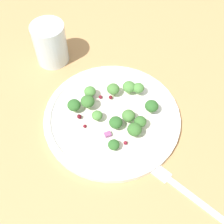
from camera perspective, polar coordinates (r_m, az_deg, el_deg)
ground_plane at (r=65.32cm, az=-2.66°, el=-2.64°), size 180.00×180.00×2.00cm
plate at (r=64.28cm, az=0.00°, el=-0.93°), size 28.97×28.97×1.70cm
dressing_pool at (r=63.92cm, az=0.00°, el=-0.71°), size 16.80×16.80×0.20cm
broccoli_floret_0 at (r=65.40cm, az=-4.18°, el=3.85°), size 2.56×2.56×2.59cm
broccoli_floret_1 at (r=65.98cm, az=5.00°, el=4.52°), size 2.51×2.51×2.54cm
broccoli_floret_2 at (r=65.46cm, az=0.46°, el=4.24°), size 2.74×2.74×2.78cm
broccoli_floret_3 at (r=63.24cm, az=-4.62°, el=1.98°), size 2.94×2.94×2.98cm
broccoli_floret_4 at (r=61.70cm, az=3.13°, el=-0.72°), size 2.75×2.75×2.78cm
broccoli_floret_5 at (r=59.69cm, az=4.30°, el=-3.25°), size 2.90×2.90×2.93cm
broccoli_floret_6 at (r=60.73cm, az=5.35°, el=-1.85°), size 2.48×2.48×2.51cm
broccoli_floret_7 at (r=66.08cm, az=3.24°, el=4.72°), size 2.86×2.86×2.90cm
broccoli_floret_8 at (r=58.74cm, az=0.34°, el=-6.22°), size 2.29×2.29×2.32cm
broccoli_floret_9 at (r=63.48cm, az=7.47°, el=1.08°), size 2.85×2.85×2.89cm
broccoli_floret_10 at (r=60.65cm, az=0.69°, el=-2.06°), size 2.74×2.74×2.77cm
broccoli_floret_11 at (r=62.22cm, az=-2.88°, el=-0.34°), size 2.25×2.25×2.27cm
broccoli_floret_12 at (r=63.69cm, az=-7.05°, el=1.45°), size 2.82×2.82×2.85cm
cranberry_0 at (r=62.32cm, az=-5.15°, el=-2.67°), size 0.75×0.75×0.75cm
cranberry_1 at (r=65.93cm, az=-0.29°, el=2.81°), size 0.83×0.83×0.83cm
cranberry_2 at (r=63.27cm, az=-6.19°, el=-0.86°), size 0.96×0.96×0.96cm
cranberry_3 at (r=66.87cm, az=-4.31°, el=3.20°), size 0.83×0.83×0.83cm
cranberry_4 at (r=59.91cm, az=2.54°, el=-5.82°), size 0.81×0.81×0.81cm
cranberry_5 at (r=66.20cm, az=-2.19°, el=2.85°), size 0.82×0.82×0.82cm
onion_bit_0 at (r=66.67cm, az=-4.23°, el=3.15°), size 1.76×1.76×0.57cm
onion_bit_1 at (r=63.57cm, az=2.55°, el=-0.68°), size 1.46×1.41×0.58cm
onion_bit_2 at (r=60.83cm, az=-0.80°, el=-4.21°), size 1.69×1.67×0.57cm
fork at (r=59.06cm, az=14.31°, el=-14.77°), size 6.48×18.44×0.50cm
water_glass at (r=74.21cm, az=-11.55°, el=12.53°), size 7.76×7.76×10.16cm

